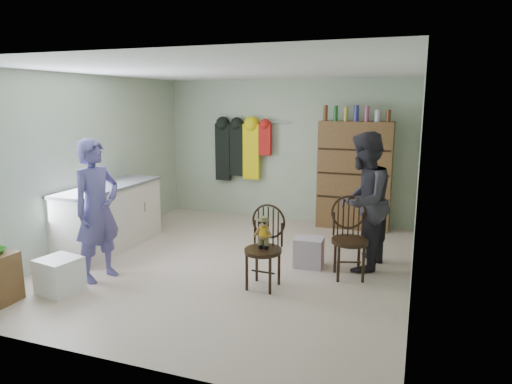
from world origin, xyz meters
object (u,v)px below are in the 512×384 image
at_px(chair_front, 265,241).
at_px(chair_far, 349,234).
at_px(counter, 110,216).
at_px(dresser, 354,175).

xyz_separation_m(chair_front, chair_far, (0.87, 0.65, -0.02)).
bearing_deg(chair_far, chair_front, -160.45).
xyz_separation_m(counter, dresser, (3.20, 2.30, 0.44)).
height_order(counter, chair_front, chair_front).
relative_size(counter, dresser, 0.90).
xyz_separation_m(chair_far, dresser, (-0.26, 2.23, 0.38)).
height_order(chair_far, dresser, dresser).
bearing_deg(chair_front, chair_far, 39.88).
bearing_deg(dresser, chair_far, -83.43).
bearing_deg(chair_far, dresser, 79.29).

